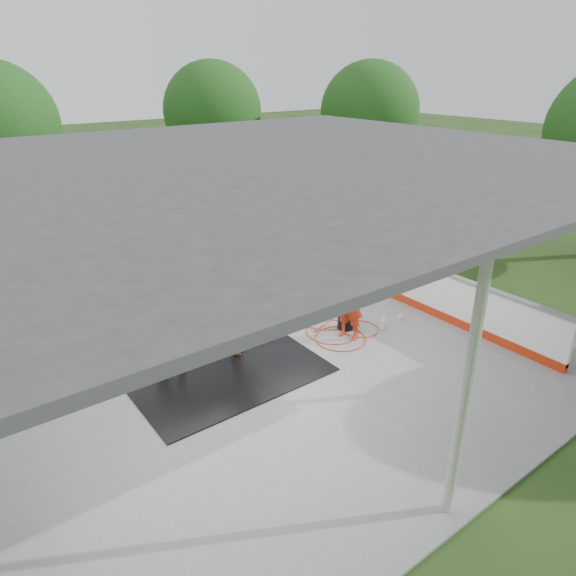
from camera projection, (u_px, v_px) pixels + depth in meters
ground at (254, 363)px, 10.38m from camera, size 100.00×100.00×0.00m
concrete_slab at (254, 362)px, 10.37m from camera, size 12.00×10.00×0.05m
pavilion_structure at (248, 165)px, 8.80m from camera, size 12.60×10.60×4.05m
dasher_board at (409, 283)px, 12.67m from camera, size 0.16×8.00×1.15m
tree_belt at (236, 166)px, 9.69m from camera, size 28.00×28.00×5.80m
rubber_mat at (215, 362)px, 10.29m from camera, size 3.64×3.41×0.03m
horse at (212, 318)px, 9.90m from camera, size 2.48×1.50×1.95m
handler at (351, 301)px, 10.92m from camera, size 0.60×0.74×1.75m
wash_bucket at (346, 321)px, 11.59m from camera, size 0.39×0.39×0.36m
soap_bottle_a at (383, 323)px, 11.52m from camera, size 0.15×0.15×0.34m
soap_bottle_b at (400, 317)px, 11.96m from camera, size 0.12×0.12×0.20m
hose_coil at (335, 327)px, 11.66m from camera, size 1.84×2.24×0.02m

